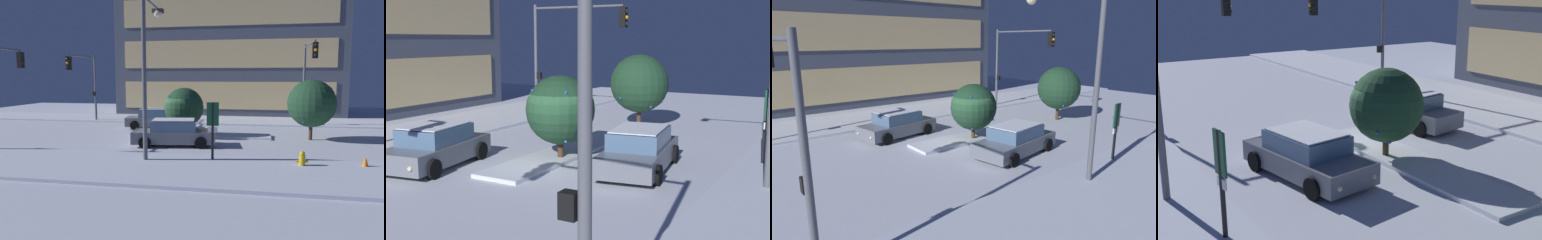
% 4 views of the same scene
% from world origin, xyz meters
% --- Properties ---
extents(ground, '(52.00, 52.00, 0.00)m').
position_xyz_m(ground, '(0.00, 0.00, 0.00)').
color(ground, silver).
extents(curb_strip_near, '(52.00, 5.20, 0.14)m').
position_xyz_m(curb_strip_near, '(0.00, -8.45, 0.07)').
color(curb_strip_near, silver).
rests_on(curb_strip_near, ground).
extents(curb_strip_far, '(52.00, 5.20, 0.14)m').
position_xyz_m(curb_strip_far, '(0.00, 8.45, 0.07)').
color(curb_strip_far, silver).
rests_on(curb_strip_far, ground).
extents(median_strip, '(9.00, 1.80, 0.14)m').
position_xyz_m(median_strip, '(2.12, 0.42, 0.07)').
color(median_strip, silver).
rests_on(median_strip, ground).
extents(car_near, '(4.88, 2.66, 1.49)m').
position_xyz_m(car_near, '(1.16, -3.07, 0.71)').
color(car_near, slate).
rests_on(car_near, ground).
extents(car_far, '(4.65, 2.61, 1.49)m').
position_xyz_m(car_far, '(-1.80, 3.41, 0.71)').
color(car_far, slate).
rests_on(car_far, ground).
extents(traffic_light_corner_near_left, '(0.32, 5.24, 5.72)m').
position_xyz_m(traffic_light_corner_near_left, '(-9.17, -4.57, 3.99)').
color(traffic_light_corner_near_left, '#565960').
rests_on(traffic_light_corner_near_left, ground).
extents(traffic_light_corner_far_right, '(0.32, 5.73, 6.32)m').
position_xyz_m(traffic_light_corner_far_right, '(9.23, 4.46, 4.40)').
color(traffic_light_corner_far_right, '#565960').
rests_on(traffic_light_corner_far_right, ground).
extents(street_lamp_arched, '(0.60, 3.42, 7.50)m').
position_xyz_m(street_lamp_arched, '(0.77, -6.32, 4.93)').
color(street_lamp_arched, '#565960').
rests_on(street_lamp_arched, ground).
extents(parking_info_sign, '(0.55, 0.12, 2.74)m').
position_xyz_m(parking_info_sign, '(3.82, -6.65, 1.74)').
color(parking_info_sign, black).
rests_on(parking_info_sign, ground).
extents(decorated_tree_median, '(2.91, 2.91, 3.71)m').
position_xyz_m(decorated_tree_median, '(9.00, 0.24, 2.25)').
color(decorated_tree_median, '#473323').
rests_on(decorated_tree_median, ground).
extents(decorated_tree_left_of_median, '(2.54, 2.54, 3.17)m').
position_xyz_m(decorated_tree_left_of_median, '(1.09, 0.03, 1.90)').
color(decorated_tree_left_of_median, '#473323').
rests_on(decorated_tree_left_of_median, ground).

